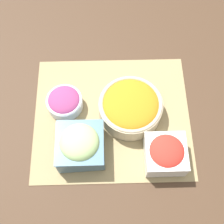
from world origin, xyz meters
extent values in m
plane|color=#422D1E|center=(0.00, 0.00, 0.00)|extent=(3.00, 3.00, 0.00)
cube|color=#937F56|center=(0.00, 0.00, 0.00)|extent=(0.48, 0.42, 0.00)
cylinder|color=silver|center=(0.15, -0.04, 0.02)|extent=(0.11, 0.11, 0.04)
torus|color=silver|center=(0.15, -0.04, 0.04)|extent=(0.11, 0.11, 0.01)
ellipsoid|color=#93386B|center=(0.15, -0.04, 0.04)|extent=(0.10, 0.10, 0.03)
cylinder|color=beige|center=(-0.06, -0.01, 0.03)|extent=(0.19, 0.19, 0.06)
torus|color=beige|center=(-0.06, -0.01, 0.06)|extent=(0.19, 0.19, 0.01)
ellipsoid|color=orange|center=(-0.06, -0.01, 0.06)|extent=(0.17, 0.17, 0.04)
cube|color=slate|center=(0.09, 0.11, 0.04)|extent=(0.14, 0.14, 0.06)
cube|color=slate|center=(0.09, 0.11, 0.07)|extent=(0.14, 0.14, 0.00)
ellipsoid|color=#A8CC7F|center=(0.09, 0.11, 0.07)|extent=(0.11, 0.11, 0.06)
cube|color=white|center=(-0.15, 0.14, 0.04)|extent=(0.11, 0.11, 0.06)
cube|color=white|center=(-0.15, 0.14, 0.07)|extent=(0.12, 0.12, 0.00)
ellipsoid|color=red|center=(-0.15, 0.14, 0.07)|extent=(0.10, 0.10, 0.04)
camera|label=1|loc=(0.01, 0.40, 0.89)|focal=50.00mm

